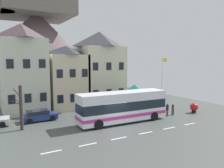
{
  "coord_description": "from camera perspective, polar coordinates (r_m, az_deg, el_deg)",
  "views": [
    {
      "loc": [
        -11.35,
        -19.18,
        6.93
      ],
      "look_at": [
        1.88,
        4.33,
        4.0
      ],
      "focal_mm": 35.36,
      "sensor_mm": 36.0,
      "label": 1
    }
  ],
  "objects": [
    {
      "name": "public_bench",
      "position": [
        31.27,
        2.16,
        -5.72
      ],
      "size": [
        1.47,
        0.48,
        0.87
      ],
      "color": "brown",
      "rests_on": "ground_plane"
    },
    {
      "name": "harbour_buoy",
      "position": [
        31.14,
        20.45,
        -5.69
      ],
      "size": [
        1.04,
        1.04,
        1.29
      ],
      "color": "black",
      "rests_on": "ground_plane"
    },
    {
      "name": "parked_car_01",
      "position": [
        31.87,
        4.22,
        -5.13
      ],
      "size": [
        4.53,
        2.08,
        1.38
      ],
      "rotation": [
        0.0,
        0.0,
        -0.04
      ],
      "color": "#756E5C",
      "rests_on": "ground_plane"
    },
    {
      "name": "ground_plane",
      "position": [
        23.35,
        1.21,
        -11.14
      ],
      "size": [
        40.0,
        60.0,
        0.07
      ],
      "color": "#4A504D"
    },
    {
      "name": "bus_shelter",
      "position": [
        29.53,
        5.81,
        -1.42
      ],
      "size": [
        3.6,
        3.6,
        3.69
      ],
      "color": "#473D33",
      "rests_on": "ground_plane"
    },
    {
      "name": "bare_tree_00",
      "position": [
        23.6,
        -22.49,
        -5.61
      ],
      "size": [
        1.12,
        1.75,
        4.5
      ],
      "color": "#382D28",
      "rests_on": "ground_plane"
    },
    {
      "name": "transit_bus",
      "position": [
        24.79,
        2.77,
        -5.94
      ],
      "size": [
        10.43,
        2.88,
        3.41
      ],
      "rotation": [
        0.0,
        0.0,
        -0.03
      ],
      "color": "white",
      "rests_on": "ground_plane"
    },
    {
      "name": "pedestrian_01",
      "position": [
        28.79,
        7.85,
        -5.82
      ],
      "size": [
        0.34,
        0.34,
        1.59
      ],
      "color": "black",
      "rests_on": "ground_plane"
    },
    {
      "name": "townhouse_01",
      "position": [
        32.45,
        -11.67,
        1.74
      ],
      "size": [
        5.23,
        5.37,
        8.95
      ],
      "color": "beige",
      "rests_on": "ground_plane"
    },
    {
      "name": "pedestrian_00",
      "position": [
        28.38,
        14.1,
        -6.25
      ],
      "size": [
        0.34,
        0.34,
        1.62
      ],
      "color": "#38332D",
      "rests_on": "ground_plane"
    },
    {
      "name": "pedestrian_02",
      "position": [
        29.02,
        15.45,
        -6.1
      ],
      "size": [
        0.3,
        0.28,
        1.5
      ],
      "color": "black",
      "rests_on": "ground_plane"
    },
    {
      "name": "pedestrian_03",
      "position": [
        30.18,
        12.73,
        -5.57
      ],
      "size": [
        0.36,
        0.36,
        1.52
      ],
      "color": "#2D2D38",
      "rests_on": "ground_plane"
    },
    {
      "name": "townhouse_00",
      "position": [
        31.95,
        -22.08,
        3.85
      ],
      "size": [
        5.47,
        7.05,
        11.74
      ],
      "color": "beige",
      "rests_on": "ground_plane"
    },
    {
      "name": "hilltop_castle",
      "position": [
        50.81,
        -18.84,
        8.68
      ],
      "size": [
        34.26,
        34.26,
        25.37
      ],
      "color": "#675558",
      "rests_on": "ground_plane"
    },
    {
      "name": "townhouse_02",
      "position": [
        34.8,
        -3.22,
        4.1
      ],
      "size": [
        6.4,
        6.13,
        11.32
      ],
      "color": "beige",
      "rests_on": "ground_plane"
    },
    {
      "name": "parked_car_00",
      "position": [
        26.79,
        -18.32,
        -7.74
      ],
      "size": [
        3.85,
        1.93,
        1.24
      ],
      "rotation": [
        0.0,
        0.0,
        0.02
      ],
      "color": "navy",
      "rests_on": "ground_plane"
    },
    {
      "name": "flagpole",
      "position": [
        34.14,
        12.87,
        1.48
      ],
      "size": [
        0.95,
        0.1,
        7.28
      ],
      "color": "silver",
      "rests_on": "ground_plane"
    }
  ]
}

